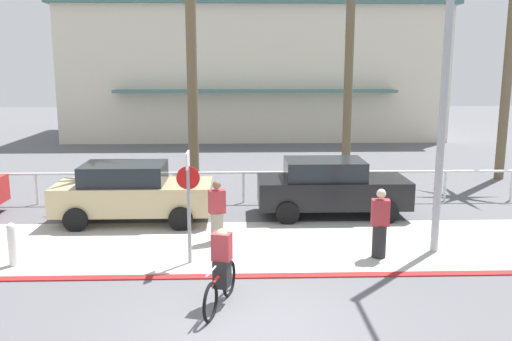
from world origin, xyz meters
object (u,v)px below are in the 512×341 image
object	(u,v)px
streetlight_curb	(450,72)
pedestrian_0	(217,214)
stop_sign_bike_lane	(188,191)
car_tan_1	(132,192)
cyclist_red_0	(221,270)
palm_tree_2	(351,15)
car_black_2	(330,187)
bollard_2	(12,244)
pedestrian_1	(380,227)

from	to	relation	value
streetlight_curb	pedestrian_0	distance (m)	6.43
pedestrian_0	stop_sign_bike_lane	bearing A→B (deg)	-110.68
car_tan_1	cyclist_red_0	world-z (taller)	car_tan_1
stop_sign_bike_lane	palm_tree_2	distance (m)	12.93
car_tan_1	palm_tree_2	bearing A→B (deg)	43.65
cyclist_red_0	car_black_2	bearing A→B (deg)	63.35
cyclist_red_0	bollard_2	bearing A→B (deg)	155.49
stop_sign_bike_lane	car_black_2	xyz separation A→B (m)	(3.83, 3.88, -0.81)
bollard_2	palm_tree_2	xyz separation A→B (m)	(9.58, 10.67, 5.88)
car_black_2	pedestrian_0	xyz separation A→B (m)	(-3.27, -2.39, -0.14)
palm_tree_2	car_black_2	bearing A→B (deg)	-105.12
pedestrian_0	car_tan_1	bearing A→B (deg)	142.72
bollard_2	car_black_2	world-z (taller)	car_black_2
bollard_2	cyclist_red_0	xyz separation A→B (m)	(4.71, -2.15, 0.18)
stop_sign_bike_lane	bollard_2	xyz separation A→B (m)	(-3.92, -0.05, -1.16)
stop_sign_bike_lane	streetlight_curb	bearing A→B (deg)	3.50
pedestrian_1	palm_tree_2	bearing A→B (deg)	82.95
palm_tree_2	cyclist_red_0	distance (m)	14.85
streetlight_curb	palm_tree_2	bearing A→B (deg)	90.87
palm_tree_2	pedestrian_0	bearing A→B (deg)	-119.12
car_black_2	pedestrian_1	world-z (taller)	car_black_2
bollard_2	car_black_2	distance (m)	8.70
car_black_2	pedestrian_0	distance (m)	4.05
stop_sign_bike_lane	pedestrian_0	distance (m)	1.85
car_black_2	cyclist_red_0	world-z (taller)	car_black_2
palm_tree_2	car_tan_1	distance (m)	11.85
palm_tree_2	pedestrian_1	bearing A→B (deg)	-97.05
car_black_2	pedestrian_1	distance (m)	3.71
bollard_2	car_tan_1	distance (m)	3.99
stop_sign_bike_lane	cyclist_red_0	xyz separation A→B (m)	(0.78, -2.19, -0.98)
palm_tree_2	car_tan_1	xyz separation A→B (m)	(-7.58, -7.23, -5.53)
car_black_2	car_tan_1	bearing A→B (deg)	-175.17
stop_sign_bike_lane	pedestrian_0	bearing A→B (deg)	69.32
stop_sign_bike_lane	pedestrian_1	xyz separation A→B (m)	(4.36, 0.21, -0.92)
car_tan_1	streetlight_curb	bearing A→B (deg)	-21.42
bollard_2	pedestrian_0	world-z (taller)	pedestrian_0
car_black_2	pedestrian_0	bearing A→B (deg)	-143.85
car_black_2	cyclist_red_0	distance (m)	6.79
cyclist_red_0	pedestrian_1	world-z (taller)	pedestrian_1
stop_sign_bike_lane	pedestrian_1	bearing A→B (deg)	2.74
bollard_2	stop_sign_bike_lane	bearing A→B (deg)	0.68
streetlight_curb	pedestrian_0	xyz separation A→B (m)	(-5.24, 1.14, -3.55)
car_black_2	pedestrian_1	xyz separation A→B (m)	(0.54, -3.67, -0.11)
palm_tree_2	car_black_2	world-z (taller)	palm_tree_2
pedestrian_1	streetlight_curb	bearing A→B (deg)	5.79
bollard_2	pedestrian_0	xyz separation A→B (m)	(4.49, 1.54, 0.21)
stop_sign_bike_lane	car_black_2	bearing A→B (deg)	45.36
streetlight_curb	car_black_2	world-z (taller)	streetlight_curb
palm_tree_2	pedestrian_0	distance (m)	11.89
cyclist_red_0	pedestrian_1	size ratio (longest dim) A/B	1.07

